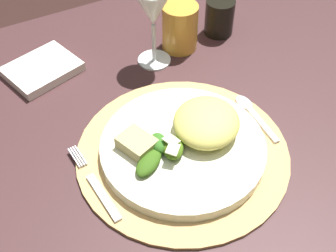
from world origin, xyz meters
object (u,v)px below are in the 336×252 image
object	(u,v)px
amber_tumbler	(180,27)
dark_tumbler	(219,17)
napkin	(42,69)
wine_glass	(153,10)
dinner_plate	(183,147)
fork	(96,185)
dining_table	(166,179)
spoon	(251,110)

from	to	relation	value
amber_tumbler	dark_tumbler	xyz separation A→B (m)	(0.10, 0.00, -0.01)
napkin	wine_glass	bearing A→B (deg)	-19.05
dinner_plate	fork	distance (m)	0.15
dining_table	dinner_plate	world-z (taller)	dinner_plate
dinner_plate	wine_glass	world-z (taller)	wine_glass
dining_table	wine_glass	size ratio (longest dim) A/B	7.84
fork	napkin	bearing A→B (deg)	87.37
amber_tumbler	spoon	bearing A→B (deg)	-87.13
spoon	wine_glass	size ratio (longest dim) A/B	0.78
fork	spoon	distance (m)	0.30
spoon	dark_tumbler	distance (m)	0.26
spoon	amber_tumbler	distance (m)	0.24
dining_table	dark_tumbler	size ratio (longest dim) A/B	16.47
wine_glass	dinner_plate	bearing A→B (deg)	-106.79
dinner_plate	fork	size ratio (longest dim) A/B	1.64
dinner_plate	amber_tumbler	world-z (taller)	amber_tumbler
spoon	wine_glass	distance (m)	0.26
amber_tumbler	dark_tumbler	distance (m)	0.10
spoon	napkin	world-z (taller)	napkin
dining_table	wine_glass	xyz separation A→B (m)	(0.06, 0.16, 0.29)
dark_tumbler	fork	bearing A→B (deg)	-146.56
napkin	dark_tumbler	world-z (taller)	dark_tumbler
napkin	amber_tumbler	distance (m)	0.29
spoon	wine_glass	xyz separation A→B (m)	(-0.08, 0.22, 0.11)
dining_table	spoon	bearing A→B (deg)	-21.70
dining_table	spoon	world-z (taller)	spoon
dining_table	amber_tumbler	distance (m)	0.31
spoon	amber_tumbler	size ratio (longest dim) A/B	1.30
fork	napkin	distance (m)	0.31
dining_table	dark_tumbler	xyz separation A→B (m)	(0.23, 0.18, 0.21)
spoon	wine_glass	world-z (taller)	wine_glass
fork	spoon	xyz separation A→B (m)	(0.30, 0.02, 0.00)
fork	napkin	size ratio (longest dim) A/B	1.25
dinner_plate	napkin	xyz separation A→B (m)	(-0.14, 0.31, -0.01)
fork	dark_tumbler	xyz separation A→B (m)	(0.39, 0.26, 0.03)
amber_tumbler	dark_tumbler	size ratio (longest dim) A/B	1.27
dark_tumbler	dinner_plate	bearing A→B (deg)	-132.60
napkin	amber_tumbler	world-z (taller)	amber_tumbler
dinner_plate	wine_glass	bearing A→B (deg)	73.21
dining_table	dark_tumbler	world-z (taller)	dark_tumbler
dinner_plate	napkin	size ratio (longest dim) A/B	2.05
fork	napkin	xyz separation A→B (m)	(0.01, 0.31, 0.00)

